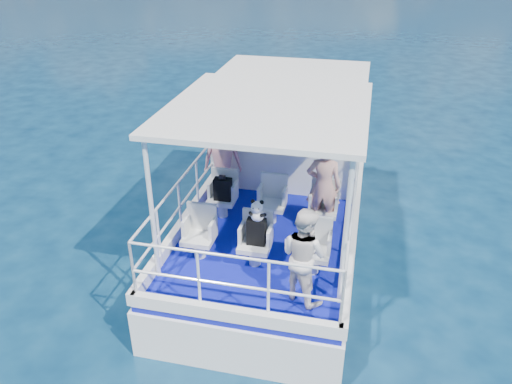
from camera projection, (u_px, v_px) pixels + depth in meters
The scene contains 20 objects.
ground at pixel (268, 269), 9.14m from camera, with size 2000.00×2000.00×0.00m, color #08223C.
hull at pixel (278, 240), 10.01m from camera, with size 3.00×7.00×1.60m, color white.
deck at pixel (279, 203), 9.61m from camera, with size 2.90×6.90×0.10m, color #0A0E8A.
cabin at pixel (292, 123), 10.19m from camera, with size 2.85×2.00×2.20m, color white.
canopy at pixel (268, 108), 7.50m from camera, with size 3.00×3.20×0.08m, color white.
canopy_posts at pixel (267, 177), 7.99m from camera, with size 2.77×2.97×2.20m.
railings at pixel (262, 219), 7.99m from camera, with size 2.84×3.59×1.00m, color white, non-canonical shape.
seat_port_fwd at pixel (223, 207), 8.98m from camera, with size 0.48×0.46×0.38m, color silver.
seat_center_fwd at pixel (271, 212), 8.81m from camera, with size 0.48×0.46×0.38m, color silver.
seat_stbd_fwd at pixel (322, 218), 8.63m from camera, with size 0.48×0.46×0.38m, color silver.
seat_port_aft at pixel (199, 246), 7.86m from camera, with size 0.48×0.46×0.38m, color silver.
seat_center_aft at pixel (255, 254), 7.69m from camera, with size 0.48×0.46×0.38m, color silver.
seat_stbd_aft at pixel (313, 261), 7.51m from camera, with size 0.48×0.46×0.38m, color silver.
passenger_port_fwd at pixel (223, 161), 9.42m from camera, with size 0.55×0.40×1.48m, color pink.
passenger_stbd_fwd at pixel (323, 187), 8.34m from camera, with size 0.59×0.39×1.61m, color tan.
passenger_stbd_aft at pixel (303, 255), 6.75m from camera, with size 0.69×0.54×1.43m, color white.
backpack_port at pixel (223, 189), 8.74m from camera, with size 0.31×0.17×0.40m, color black.
backpack_center at pixel (256, 232), 7.50m from camera, with size 0.28×0.16×0.42m, color black.
compact_camera at pixel (222, 177), 8.62m from camera, with size 0.11×0.07×0.07m, color black.
panda at pixel (257, 210), 7.30m from camera, with size 0.22×0.19×0.34m, color white, non-canonical shape.
Camera 1 is at (1.43, -7.28, 5.53)m, focal length 35.00 mm.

